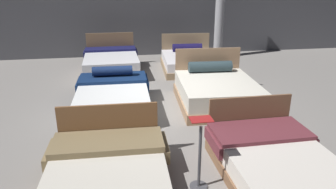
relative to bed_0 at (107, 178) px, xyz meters
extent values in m
cube|color=gray|center=(1.19, 2.56, -0.23)|extent=(18.00, 18.00, 0.02)
cube|color=#47474C|center=(1.19, 7.77, 1.53)|extent=(18.00, 0.06, 3.50)
cube|color=beige|center=(0.00, -0.09, 0.05)|extent=(1.57, 2.00, 0.23)
cube|color=brown|center=(0.03, 0.92, 0.22)|extent=(1.49, 0.08, 0.87)
cube|color=olive|center=(0.02, 0.56, 0.21)|extent=(1.58, 0.69, 0.09)
cube|color=olive|center=(-0.79, 0.58, 0.07)|extent=(0.11, 0.65, 0.20)
cube|color=olive|center=(0.82, 0.54, 0.07)|extent=(0.11, 0.65, 0.20)
cube|color=brown|center=(2.29, -0.10, -0.14)|extent=(1.49, 2.08, 0.16)
cube|color=silver|center=(2.29, -0.10, 0.07)|extent=(1.43, 2.02, 0.26)
cube|color=brown|center=(2.28, 0.93, 0.21)|extent=(1.38, 0.06, 0.85)
cube|color=brown|center=(2.29, 0.53, 0.22)|extent=(1.45, 0.75, 0.06)
cube|color=brown|center=(1.56, 0.52, 0.10)|extent=(0.07, 0.73, 0.19)
cube|color=brown|center=(3.02, 0.54, 0.10)|extent=(0.07, 0.73, 0.19)
cube|color=#282732|center=(0.08, 2.77, -0.12)|extent=(1.55, 2.19, 0.19)
cube|color=white|center=(0.08, 2.77, 0.11)|extent=(1.49, 2.13, 0.28)
cube|color=#0F2348|center=(0.09, 3.44, 0.29)|extent=(1.50, 0.79, 0.07)
cube|color=#0F2348|center=(-0.66, 3.45, 0.14)|extent=(0.08, 0.76, 0.23)
cube|color=#0F2348|center=(0.85, 3.42, 0.14)|extent=(0.08, 0.76, 0.23)
cylinder|color=#14264E|center=(0.09, 3.47, 0.45)|extent=(0.89, 0.23, 0.21)
cube|color=#957152|center=(2.31, 2.70, -0.11)|extent=(1.75, 2.04, 0.21)
cube|color=silver|center=(2.31, 2.70, 0.16)|extent=(1.69, 1.98, 0.33)
cube|color=#957152|center=(2.36, 3.68, 0.31)|extent=(1.57, 0.12, 1.05)
cylinder|color=#293A3F|center=(2.35, 3.43, 0.45)|extent=(1.02, 0.30, 0.25)
cube|color=brown|center=(0.04, 5.51, -0.11)|extent=(1.58, 2.08, 0.22)
cube|color=silver|center=(0.04, 5.51, 0.16)|extent=(1.52, 2.02, 0.33)
cube|color=brown|center=(0.02, 6.54, 0.29)|extent=(1.45, 0.06, 1.02)
cube|color=#141641|center=(0.03, 6.24, 0.36)|extent=(1.53, 0.55, 0.06)
cube|color=#141641|center=(-0.74, 6.23, 0.18)|extent=(0.07, 0.53, 0.28)
cube|color=#141641|center=(0.80, 6.26, 0.18)|extent=(0.07, 0.53, 0.28)
cube|color=#8C7252|center=(2.38, 5.52, -0.12)|extent=(1.75, 2.03, 0.19)
cube|color=silver|center=(2.38, 5.52, 0.10)|extent=(1.68, 1.97, 0.25)
cube|color=#8C7252|center=(2.43, 6.49, 0.26)|extent=(1.54, 0.13, 0.95)
cylinder|color=#171341|center=(2.41, 6.14, 0.34)|extent=(0.93, 0.30, 0.24)
cylinder|color=#3F3F44|center=(1.19, -0.07, -0.21)|extent=(0.24, 0.24, 0.02)
cylinder|color=#3F3F44|center=(1.19, -0.07, 0.23)|extent=(0.04, 0.04, 0.89)
cube|color=#B21E1E|center=(1.19, -0.07, 0.77)|extent=(0.28, 0.20, 0.01)
cylinder|color=#99999E|center=(3.69, 6.96, 1.53)|extent=(0.30, 0.30, 3.50)
camera|label=1|loc=(0.21, -3.51, 2.40)|focal=33.94mm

